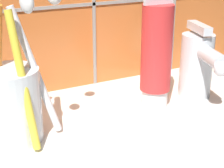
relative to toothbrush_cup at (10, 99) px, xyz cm
name	(u,v)px	position (x,y,z in cm)	size (l,w,h in cm)	color
sink_counter	(145,137)	(15.34, -5.93, -6.26)	(63.00, 37.81, 2.00)	silver
toothbrush_cup	(10,99)	(0.00, 0.00, 0.00)	(11.32, 10.64, 18.48)	silver
toothpaste_tube	(156,55)	(20.62, -0.01, 2.50)	(4.57, 4.36, 15.60)	white
sink_faucet	(198,63)	(28.34, -0.09, 0.21)	(5.65, 11.50, 11.31)	silver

